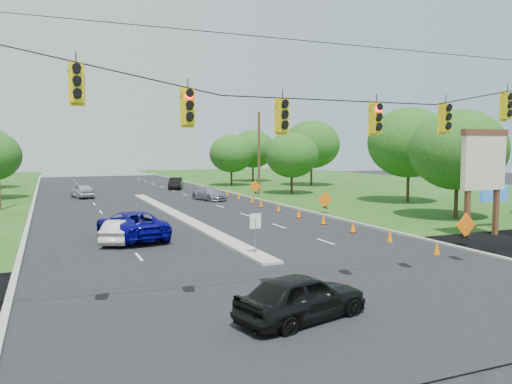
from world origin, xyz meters
name	(u,v)px	position (x,y,z in m)	size (l,w,h in m)	color
ground	(320,291)	(0.00, 0.00, 0.00)	(160.00, 160.00, 0.00)	black
grass_right	(489,201)	(30.00, 20.00, 0.00)	(40.00, 160.00, 0.06)	#1E4714
cross_street	(320,291)	(0.00, 0.00, 0.00)	(160.00, 14.00, 0.02)	black
curb_left	(32,209)	(-10.10, 30.00, 0.00)	(0.25, 110.00, 0.16)	gray
curb_right	(256,200)	(10.10, 30.00, 0.00)	(0.25, 110.00, 0.16)	gray
median	(178,217)	(0.00, 21.00, 0.00)	(1.00, 34.00, 0.18)	gray
median_sign	(255,226)	(0.00, 6.00, 1.46)	(0.55, 0.06, 2.05)	gray
signal_span	(336,151)	(-0.05, -1.00, 4.97)	(25.60, 0.32, 9.00)	#422D1C
utility_pole_far_right	(259,153)	(12.50, 35.00, 4.50)	(0.28, 0.28, 9.00)	#422D1C
pylon_sign	(485,167)	(14.31, 6.20, 4.00)	(5.90, 2.30, 6.12)	#59331E
cone_0	(437,248)	(8.02, 3.00, 0.35)	(0.32, 0.32, 0.70)	#FF7200
cone_1	(390,236)	(8.02, 6.50, 0.35)	(0.32, 0.32, 0.70)	#FF7200
cone_2	(353,227)	(8.02, 10.00, 0.35)	(0.32, 0.32, 0.70)	#FF7200
cone_3	(323,219)	(8.02, 13.50, 0.35)	(0.32, 0.32, 0.70)	#FF7200
cone_4	(299,213)	(8.02, 17.00, 0.35)	(0.32, 0.32, 0.70)	#FF7200
cone_5	(278,208)	(8.02, 20.50, 0.35)	(0.32, 0.32, 0.70)	#FF7200
cone_6	(261,203)	(8.02, 24.00, 0.35)	(0.32, 0.32, 0.70)	#FF7200
cone_7	(252,199)	(8.62, 27.50, 0.35)	(0.32, 0.32, 0.70)	#FF7200
cone_8	(239,196)	(8.62, 31.00, 0.35)	(0.32, 0.32, 0.70)	#FF7200
cone_9	(227,193)	(8.62, 34.50, 0.35)	(0.32, 0.32, 0.70)	#FF7200
cone_10	(217,190)	(8.62, 38.00, 0.35)	(0.32, 0.32, 0.70)	#FF7200
cone_11	(207,188)	(8.62, 41.50, 0.35)	(0.32, 0.32, 0.70)	#FF7200
cone_12	(199,186)	(8.62, 45.00, 0.35)	(0.32, 0.32, 0.70)	#FF7200
work_sign_0	(466,226)	(10.80, 4.00, 1.09)	(1.27, 0.58, 1.37)	black
work_sign_1	(325,200)	(10.80, 18.00, 1.09)	(1.27, 0.58, 1.37)	black
work_sign_2	(255,187)	(10.80, 32.00, 1.09)	(1.27, 0.58, 1.37)	black
tree_7	(458,150)	(18.00, 12.00, 4.96)	(6.72, 6.72, 7.84)	black
tree_8	(409,143)	(22.00, 22.00, 5.58)	(7.56, 7.56, 8.82)	black
tree_9	(292,155)	(16.00, 34.00, 4.34)	(5.88, 5.88, 6.86)	black
tree_10	(312,144)	(24.00, 44.00, 5.58)	(7.56, 7.56, 8.82)	black
tree_11	(253,149)	(20.00, 55.00, 4.96)	(6.72, 6.72, 7.84)	black
tree_12	(231,154)	(14.00, 48.00, 4.34)	(5.88, 5.88, 6.86)	black
black_sedan	(302,297)	(-2.05, -2.45, 0.72)	(1.70, 4.22, 1.44)	black
white_sedan	(122,231)	(-5.25, 12.02, 0.63)	(1.34, 3.85, 1.27)	#B7AFAE
blue_pickup	(131,225)	(-4.60, 12.90, 0.81)	(2.67, 5.80, 1.61)	#080477
silver_car_far	(209,194)	(5.69, 31.49, 0.65)	(1.83, 4.49, 1.30)	slate
silver_car_oncoming	(82,191)	(-5.60, 38.69, 0.71)	(1.67, 4.15, 1.41)	#A7A7B5
dark_car_receding	(176,183)	(5.85, 45.83, 0.72)	(1.52, 4.37, 1.44)	black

